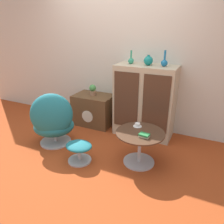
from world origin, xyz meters
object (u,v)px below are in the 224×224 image
(book_stack, at_px, (144,135))
(coffee_table, at_px, (140,143))
(vase_inner_left, at_px, (148,61))
(tv_console, at_px, (94,110))
(egg_chair, at_px, (53,121))
(vase_inner_right, at_px, (164,62))
(potted_plant, at_px, (93,90))
(sideboard, at_px, (145,101))
(ottoman, at_px, (79,149))
(teacup, at_px, (137,125))
(vase_leftmost, at_px, (131,60))

(book_stack, bearing_deg, coffee_table, 130.32)
(vase_inner_left, bearing_deg, tv_console, -179.67)
(egg_chair, distance_m, vase_inner_right, 1.87)
(vase_inner_right, bearing_deg, coffee_table, -93.50)
(egg_chair, relative_size, potted_plant, 4.43)
(tv_console, xyz_separation_m, vase_inner_right, (1.21, 0.01, 0.95))
(egg_chair, bearing_deg, vase_inner_left, 39.00)
(sideboard, height_order, tv_console, sideboard)
(ottoman, distance_m, vase_inner_right, 1.74)
(ottoman, relative_size, teacup, 3.09)
(sideboard, height_order, book_stack, sideboard)
(vase_inner_right, relative_size, potted_plant, 1.21)
(vase_inner_right, relative_size, book_stack, 1.73)
(egg_chair, height_order, coffee_table, egg_chair)
(sideboard, bearing_deg, book_stack, -72.63)
(vase_leftmost, bearing_deg, egg_chair, -133.11)
(egg_chair, bearing_deg, book_stack, -0.07)
(ottoman, bearing_deg, potted_plant, 110.59)
(sideboard, distance_m, ottoman, 1.32)
(sideboard, bearing_deg, tv_console, -179.89)
(teacup, bearing_deg, potted_plant, 147.92)
(tv_console, distance_m, potted_plant, 0.38)
(vase_inner_left, bearing_deg, vase_leftmost, 180.00)
(sideboard, distance_m, potted_plant, 0.97)
(coffee_table, relative_size, potted_plant, 3.30)
(tv_console, bearing_deg, vase_inner_right, 0.27)
(sideboard, distance_m, vase_inner_left, 0.65)
(potted_plant, xyz_separation_m, book_stack, (1.26, -0.93, -0.18))
(ottoman, relative_size, coffee_table, 0.57)
(egg_chair, relative_size, coffee_table, 1.34)
(teacup, bearing_deg, egg_chair, -168.89)
(ottoman, bearing_deg, vase_leftmost, 76.48)
(vase_inner_left, relative_size, teacup, 1.29)
(egg_chair, height_order, book_stack, egg_chair)
(vase_leftmost, distance_m, potted_plant, 0.91)
(vase_leftmost, relative_size, teacup, 1.75)
(tv_console, relative_size, vase_leftmost, 3.40)
(vase_leftmost, height_order, vase_inner_left, vase_leftmost)
(coffee_table, relative_size, book_stack, 4.74)
(sideboard, xyz_separation_m, teacup, (0.12, -0.68, -0.11))
(sideboard, relative_size, teacup, 9.88)
(vase_inner_left, bearing_deg, vase_inner_right, -0.00)
(teacup, bearing_deg, ottoman, -144.60)
(tv_console, height_order, potted_plant, potted_plant)
(sideboard, xyz_separation_m, vase_inner_left, (0.02, 0.00, 0.65))
(vase_inner_left, bearing_deg, ottoman, -115.74)
(vase_inner_left, bearing_deg, teacup, -81.69)
(sideboard, relative_size, book_stack, 8.68)
(egg_chair, xyz_separation_m, vase_inner_left, (1.15, 0.93, 0.84))
(ottoman, height_order, coffee_table, coffee_table)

